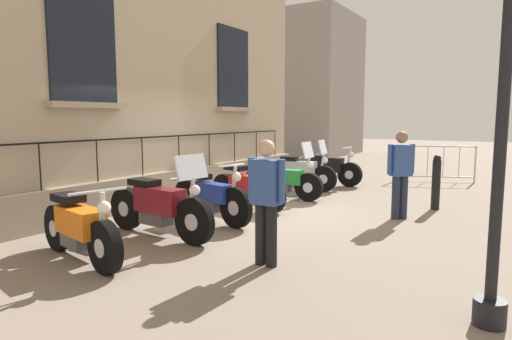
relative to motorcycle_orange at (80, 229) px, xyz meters
The scene contains 15 objects.
ground_plane 3.93m from the motorcycle_orange, 84.13° to the left, with size 60.00×60.00×0.00m, color gray.
building_facade 5.27m from the motorcycle_orange, 119.14° to the left, with size 0.82×10.40×6.67m.
motorcycle_orange is the anchor object (origin of this frame).
motorcycle_maroon 1.39m from the motorcycle_orange, 88.25° to the left, with size 2.25×0.70×1.32m.
motorcycle_blue 2.59m from the motorcycle_orange, 87.62° to the left, with size 1.98×0.71×1.06m.
motorcycle_red 3.91m from the motorcycle_orange, 89.63° to the left, with size 1.96×0.76×1.01m.
motorcycle_green 5.19m from the motorcycle_orange, 88.37° to the left, with size 1.95×0.64×1.31m.
motorcycle_silver 6.47m from the motorcycle_orange, 90.23° to the left, with size 1.92×0.62×1.29m.
motorcycle_black 7.70m from the motorcycle_orange, 88.86° to the left, with size 2.05×0.62×1.06m.
lamppost 5.14m from the motorcycle_orange, ahead, with size 0.30×1.00×4.05m.
crowd_barrier 10.17m from the motorcycle_orange, 75.12° to the left, with size 2.04×0.76×1.05m.
bollard 6.67m from the motorcycle_orange, 60.30° to the left, with size 0.16×0.16×1.10m.
pedestrian_standing 5.42m from the motorcycle_orange, 57.63° to the left, with size 0.41×0.41×1.59m.
pedestrian_walking 2.42m from the motorcycle_orange, 27.86° to the left, with size 0.53×0.24×1.57m.
distant_building 17.82m from the motorcycle_orange, 104.85° to the left, with size 3.80×4.75×6.83m.
Camera 1 is at (4.38, -7.36, 1.84)m, focal length 30.80 mm.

